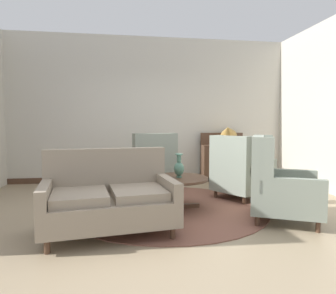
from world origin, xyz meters
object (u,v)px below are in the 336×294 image
(armchair_far_left, at_px, (278,186))
(gramophone, at_px, (228,133))
(coffee_table, at_px, (176,183))
(side_table, at_px, (230,168))
(armchair_near_sideboard, at_px, (153,167))
(armchair_beside_settee, at_px, (240,173))
(sideboard, at_px, (224,160))
(porcelain_vase, at_px, (179,168))
(settee, at_px, (109,199))

(armchair_far_left, relative_size, gramophone, 1.92)
(coffee_table, relative_size, side_table, 1.30)
(armchair_near_sideboard, bearing_deg, gramophone, -165.20)
(armchair_beside_settee, distance_m, gramophone, 1.74)
(side_table, bearing_deg, armchair_beside_settee, -91.94)
(armchair_beside_settee, relative_size, gramophone, 1.96)
(coffee_table, height_order, sideboard, sideboard)
(armchair_far_left, bearing_deg, coffee_table, 86.52)
(coffee_table, distance_m, porcelain_vase, 0.23)
(coffee_table, distance_m, armchair_far_left, 1.43)
(armchair_far_left, bearing_deg, settee, 119.52)
(settee, xyz_separation_m, armchair_far_left, (2.18, 0.12, 0.06))
(porcelain_vase, relative_size, armchair_far_left, 0.31)
(gramophone, bearing_deg, sideboard, 118.37)
(armchair_far_left, distance_m, sideboard, 2.88)
(armchair_beside_settee, xyz_separation_m, gramophone, (0.35, 1.58, 0.63))
(armchair_far_left, xyz_separation_m, sideboard, (0.26, 2.87, 0.02))
(settee, height_order, armchair_far_left, armchair_far_left)
(armchair_near_sideboard, xyz_separation_m, armchair_far_left, (1.45, -1.98, -0.01))
(settee, bearing_deg, armchair_far_left, -4.63)
(side_table, distance_m, sideboard, 1.21)
(armchair_beside_settee, bearing_deg, porcelain_vase, 81.28)
(porcelain_vase, bearing_deg, armchair_beside_settee, 23.06)
(coffee_table, height_order, armchair_far_left, armchair_far_left)
(settee, xyz_separation_m, side_table, (2.16, 1.81, 0.05))
(settee, height_order, armchair_near_sideboard, armchair_near_sideboard)
(armchair_near_sideboard, bearing_deg, porcelain_vase, 91.83)
(side_table, bearing_deg, coffee_table, -141.06)
(armchair_near_sideboard, relative_size, sideboard, 1.03)
(armchair_near_sideboard, height_order, armchair_beside_settee, armchair_near_sideboard)
(settee, bearing_deg, sideboard, 43.08)
(settee, height_order, side_table, settee)
(armchair_near_sideboard, distance_m, sideboard, 1.93)
(coffee_table, height_order, armchair_beside_settee, armchair_beside_settee)
(side_table, bearing_deg, armchair_near_sideboard, 168.61)
(armchair_near_sideboard, relative_size, armchair_beside_settee, 0.95)
(side_table, distance_m, gramophone, 1.30)
(settee, bearing_deg, armchair_near_sideboard, 63.06)
(porcelain_vase, height_order, armchair_beside_settee, armchair_beside_settee)
(armchair_near_sideboard, bearing_deg, settee, 61.15)
(settee, xyz_separation_m, armchair_near_sideboard, (0.73, 2.09, 0.07))
(gramophone, bearing_deg, armchair_far_left, -96.33)
(armchair_beside_settee, relative_size, armchair_far_left, 1.02)
(gramophone, bearing_deg, armchair_near_sideboard, -155.64)
(settee, relative_size, gramophone, 2.70)
(settee, relative_size, armchair_near_sideboard, 1.45)
(coffee_table, distance_m, side_table, 1.56)
(armchair_beside_settee, bearing_deg, armchair_near_sideboard, 29.02)
(coffee_table, xyz_separation_m, armchair_far_left, (1.24, -0.71, 0.05))
(porcelain_vase, height_order, armchair_near_sideboard, armchair_near_sideboard)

